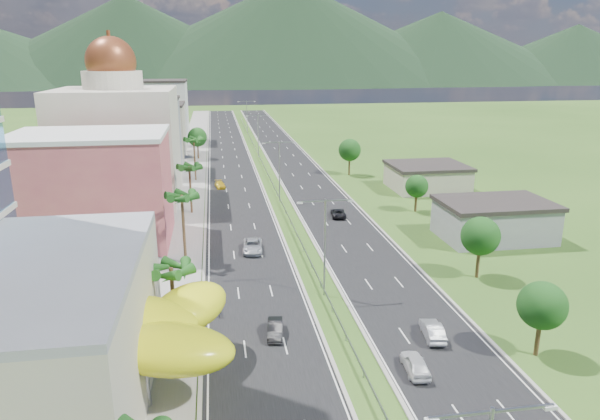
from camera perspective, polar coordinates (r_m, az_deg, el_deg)
name	(u,v)px	position (r m, az deg, el deg)	size (l,w,h in m)	color
ground	(346,341)	(51.17, 4.91, -13.74)	(500.00, 500.00, 0.00)	#2D5119
road_left	(230,161)	(135.42, -7.43, 5.16)	(11.00, 260.00, 0.04)	black
road_right	(290,160)	(136.66, -1.11, 5.39)	(11.00, 260.00, 0.04)	black
sidewalk_left	(192,162)	(135.49, -11.46, 5.00)	(7.00, 260.00, 0.12)	gray
median_guardrail	(267,173)	(118.14, -3.49, 3.96)	(0.10, 216.06, 0.76)	gray
streetlight_median_b	(325,237)	(57.27, 2.67, -2.93)	(6.04, 0.25, 11.00)	gray
streetlight_median_c	(279,165)	(95.49, -2.22, 4.82)	(6.04, 0.25, 11.00)	gray
streetlight_median_d	(258,131)	(139.68, -4.50, 8.37)	(6.04, 0.25, 11.00)	gray
streetlight_median_e	(247,113)	(184.26, -5.69, 10.21)	(6.04, 0.25, 11.00)	gray
lime_canopy	(108,331)	(44.86, -19.79, -12.01)	(18.00, 15.00, 7.40)	yellow
pink_shophouse	(93,191)	(78.89, -21.17, 1.88)	(20.00, 15.00, 15.00)	#BC4D5A
domed_building	(118,139)	(100.39, -18.82, 7.20)	(20.00, 20.00, 28.70)	beige
midrise_grey	(143,137)	(125.20, -16.43, 7.46)	(16.00, 15.00, 16.00)	gray
midrise_beige	(153,131)	(147.05, -15.38, 8.14)	(16.00, 15.00, 13.00)	#BAB299
midrise_white	(160,112)	(169.51, -14.66, 10.03)	(16.00, 15.00, 18.00)	silver
shed_near	(494,222)	(81.75, 19.98, -1.17)	(15.00, 10.00, 5.00)	gray
shed_far	(427,178)	(108.79, 13.38, 3.34)	(14.00, 12.00, 4.40)	#BAB299
palm_tree_b	(171,272)	(48.76, -13.57, -6.48)	(3.60, 3.60, 8.10)	#47301C
palm_tree_c	(182,199)	(67.27, -12.49, 1.15)	(3.60, 3.60, 9.60)	#47301C
palm_tree_d	(189,169)	(89.87, -11.72, 4.30)	(3.60, 3.60, 8.60)	#47301C
palm_tree_e	(194,141)	(114.34, -11.27, 7.19)	(3.60, 3.60, 9.40)	#47301C
leafy_tree_lfar	(197,137)	(139.46, -10.90, 7.64)	(4.90, 4.90, 8.05)	#47301C
leafy_tree_ra	(542,306)	(51.07, 24.42, -9.27)	(4.20, 4.20, 6.90)	#47301C
leafy_tree_rb	(480,236)	(65.91, 18.70, -2.66)	(4.55, 4.55, 7.47)	#47301C
leafy_tree_rc	(417,186)	(91.82, 12.35, 2.48)	(3.85, 3.85, 6.33)	#47301C
leafy_tree_rd	(350,150)	(118.36, 5.32, 6.39)	(4.90, 4.90, 8.05)	#47301C
mountain_ridge	(291,85)	(498.74, -0.94, 13.18)	(860.00, 140.00, 90.00)	black
car_dark_left	(275,329)	(51.56, -2.69, -12.55)	(1.41, 4.04, 1.33)	black
car_silver_mid_left	(253,246)	(72.36, -5.08, -3.84)	(2.54, 5.51, 1.53)	#AFB1B7
car_yellow_far_left	(220,185)	(108.13, -8.53, 2.69)	(1.74, 4.28, 1.24)	gold
car_white_near_right	(415,364)	(47.24, 12.21, -15.74)	(1.74, 4.33, 1.47)	silver
car_silver_right	(433,330)	(52.60, 13.95, -12.34)	(1.57, 4.51, 1.49)	#A3A4AA
car_dark_far_right	(338,213)	(87.76, 4.10, -0.29)	(2.20, 4.76, 1.32)	black
motorcycle	(220,310)	(55.76, -8.55, -10.53)	(0.52, 1.71, 1.10)	black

